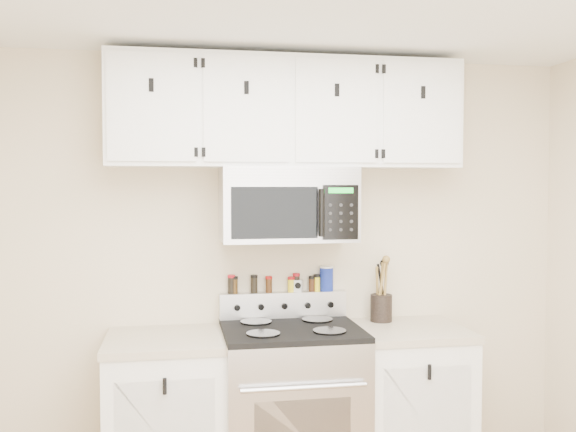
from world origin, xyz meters
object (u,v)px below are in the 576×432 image
object	(u,v)px
range	(292,409)
utensil_crock	(381,306)
salt_canister	(326,278)
microwave	(288,204)

from	to	relation	value
range	utensil_crock	xyz separation A→B (m)	(0.58, 0.20, 0.53)
salt_canister	range	bearing A→B (deg)	-133.33
microwave	salt_canister	size ratio (longest dim) A/B	5.04
range	microwave	distance (m)	1.15
range	utensil_crock	bearing A→B (deg)	18.59
microwave	salt_canister	bearing A→B (deg)	30.33
range	microwave	xyz separation A→B (m)	(0.00, 0.13, 1.14)
range	microwave	world-z (taller)	microwave
utensil_crock	salt_canister	world-z (taller)	utensil_crock
salt_canister	microwave	bearing A→B (deg)	-149.67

